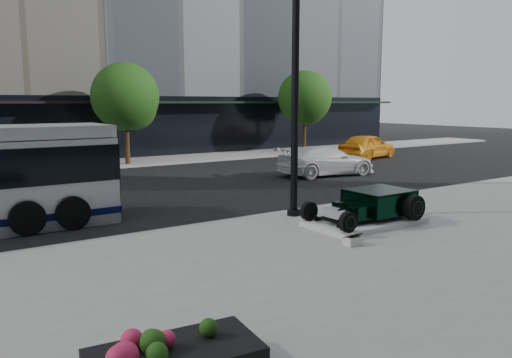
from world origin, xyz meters
TOP-DOWN VIEW (x-y plane):
  - ground at (0.00, 0.00)m, footprint 120.00×120.00m
  - sidewalk_far at (0.00, 14.00)m, footprint 70.00×4.00m
  - street_trees at (1.15, 13.07)m, footprint 29.80×3.80m
  - display_plinth at (1.68, -4.81)m, footprint 3.40×1.80m
  - hot_rod at (2.02, -4.81)m, footprint 3.22×2.00m
  - info_plaque at (-0.14, -6.14)m, footprint 0.41×0.31m
  - lamppost at (0.69, -2.75)m, footprint 0.41×0.41m
  - white_sedan at (7.87, 3.78)m, footprint 5.27×2.78m
  - yellow_taxi at (15.13, 7.98)m, footprint 5.00×2.95m

SIDE VIEW (x-z plane):
  - ground at x=0.00m, z-range 0.00..0.00m
  - sidewalk_far at x=0.00m, z-range 0.00..0.12m
  - display_plinth at x=1.68m, z-range 0.12..0.27m
  - info_plaque at x=-0.14m, z-range 0.09..0.40m
  - hot_rod at x=2.02m, z-range 0.29..1.10m
  - white_sedan at x=7.87m, z-range 0.00..1.46m
  - yellow_taxi at x=15.13m, z-range 0.00..1.60m
  - lamppost at x=0.69m, z-range -0.16..7.28m
  - street_trees at x=1.15m, z-range 0.92..6.62m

